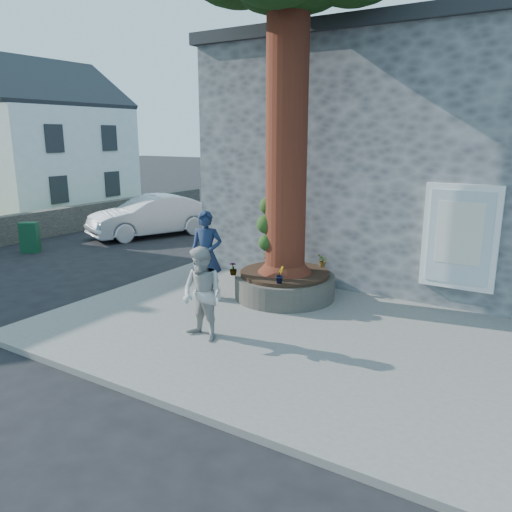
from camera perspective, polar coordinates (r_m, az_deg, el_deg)
The scene contains 15 objects.
ground at distance 10.49m, azimuth -5.92°, elevation -7.46°, with size 120.00×120.00×0.00m, color black.
pavement at distance 10.50m, azimuth 4.01°, elevation -7.05°, with size 9.00×8.00×0.12m, color slate.
yellow_line at distance 13.14m, azimuth -13.85°, elevation -3.38°, with size 0.10×30.00×0.01m, color yellow.
stone_shop at distance 15.33m, azimuth 18.76°, elevation 10.71°, with size 10.30×8.30×6.30m.
planter at distance 11.53m, azimuth 3.29°, elevation -3.26°, with size 2.30×2.30×0.60m.
cottage_far at distance 27.47m, azimuth -23.98°, elevation 12.62°, with size 7.30×7.40×8.75m.
man at distance 11.35m, azimuth -5.69°, elevation 0.13°, with size 0.73×0.48×2.01m, color #16233D.
woman at distance 9.07m, azimuth -6.17°, elevation -4.33°, with size 0.83×0.65×1.72m, color #AAA8A3.
shopping_bag at distance 11.35m, azimuth -4.67°, elevation -4.37°, with size 0.20×0.12×0.28m, color white.
car_silver at distance 19.37m, azimuth -11.88°, elevation 4.50°, with size 1.62×4.65×1.53m, color #BABCC3.
a_board_sign at distance 17.89m, azimuth -24.43°, elevation 1.94°, with size 0.55×0.36×1.00m, color #103B22.
plant_a at distance 12.32m, azimuth 1.22°, elevation 0.31°, with size 0.21×0.14×0.40m, color gray.
plant_b at distance 10.52m, azimuth 2.73°, elevation -2.16°, with size 0.20×0.19×0.36m, color gray.
plant_c at distance 11.13m, azimuth -2.63°, elevation -1.43°, with size 0.17×0.17×0.30m, color gray.
plant_d at distance 11.91m, azimuth 7.62°, elevation -0.55°, with size 0.26×0.23×0.29m, color gray.
Camera 1 is at (6.03, -7.70, 3.78)m, focal length 35.00 mm.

